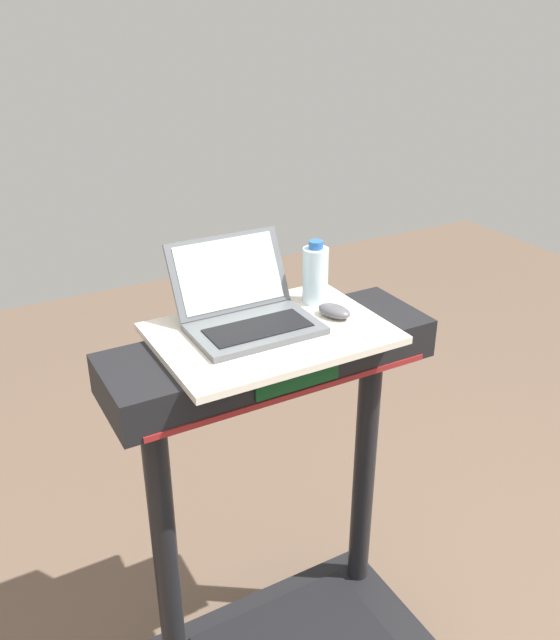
# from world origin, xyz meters

# --- Properties ---
(desk_board) EXTENTS (0.60, 0.43, 0.02)m
(desk_board) POSITION_xyz_m (0.00, 0.70, 1.18)
(desk_board) COLOR beige
(desk_board) RESTS_ON treadmill_base
(laptop) EXTENTS (0.33, 0.31, 0.21)m
(laptop) POSITION_xyz_m (-0.04, 0.76, 1.23)
(laptop) COLOR #515459
(laptop) RESTS_ON desk_board
(computer_mouse) EXTENTS (0.09, 0.11, 0.03)m
(computer_mouse) POSITION_xyz_m (0.19, 0.69, 1.21)
(computer_mouse) COLOR #4C4C51
(computer_mouse) RESTS_ON desk_board
(water_bottle) EXTENTS (0.07, 0.07, 0.18)m
(water_bottle) POSITION_xyz_m (0.20, 0.80, 1.28)
(water_bottle) COLOR silver
(water_bottle) RESTS_ON desk_board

